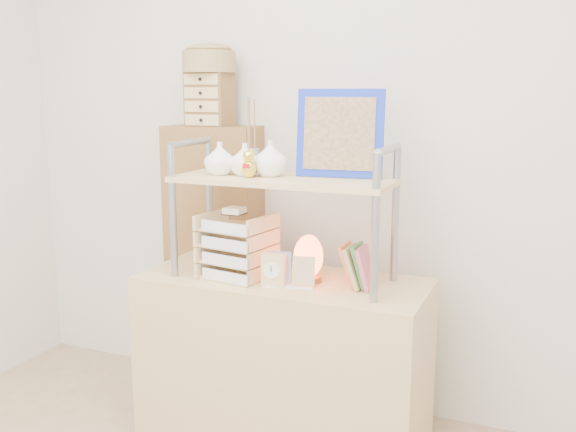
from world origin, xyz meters
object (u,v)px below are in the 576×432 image
(cabinet, at_px, (215,261))
(letter_tray, at_px, (236,250))
(salt_lamp, at_px, (308,258))
(desk, at_px, (283,363))

(cabinet, height_order, letter_tray, cabinet)
(salt_lamp, bearing_deg, letter_tray, -167.28)
(cabinet, relative_size, letter_tray, 4.53)
(letter_tray, bearing_deg, cabinet, 128.58)
(desk, xyz_separation_m, letter_tray, (-0.19, -0.06, 0.49))
(cabinet, height_order, salt_lamp, cabinet)
(letter_tray, height_order, salt_lamp, letter_tray)
(desk, height_order, salt_lamp, salt_lamp)
(desk, relative_size, cabinet, 0.89)
(salt_lamp, bearing_deg, cabinet, 150.30)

